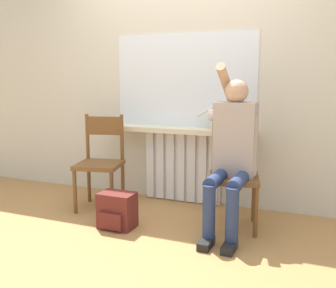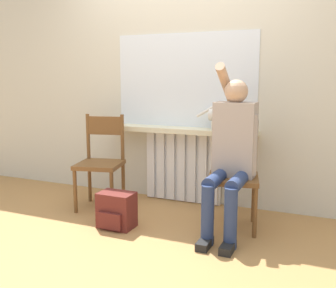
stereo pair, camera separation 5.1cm
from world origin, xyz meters
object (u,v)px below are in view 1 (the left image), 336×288
Objects in this scene: cat at (225,116)px; backpack at (117,211)px; chair_right at (234,173)px; person at (233,149)px; chair_left at (101,161)px.

backpack is (-0.70, -0.87, -0.77)m from cat.
chair_right is at bearing -65.46° from cat.
chair_right is at bearing 95.43° from person.
person is (0.01, -0.11, 0.23)m from chair_right.
cat is (-0.21, 0.45, 0.45)m from chair_right.
person is 2.92× the size of cat.
cat is at bearing 101.52° from chair_right.
chair_right is 0.65× the size of person.
chair_right is 0.25m from person.
chair_right is (1.33, -0.00, 0.00)m from chair_left.
person reaches higher than backpack.
chair_left is 1.36m from person.
chair_right is at bearing -12.80° from chair_left.
cat is (-0.22, 0.56, 0.22)m from person.
backpack is at bearing -128.75° from cat.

